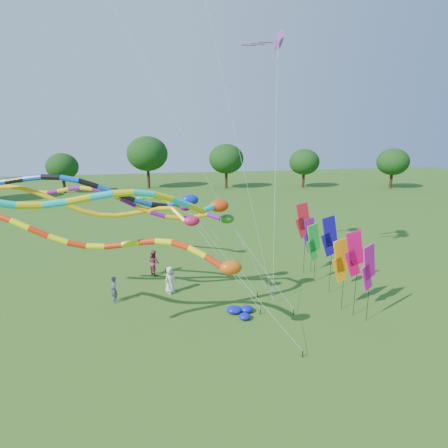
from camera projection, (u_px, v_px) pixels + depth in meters
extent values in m
plane|color=#255115|center=(251.00, 348.00, 16.98)|extent=(160.00, 160.00, 0.00)
cylinder|color=#382314|center=(386.00, 184.00, 60.26)|extent=(0.50, 0.50, 3.25)
ellipsoid|color=#163C10|center=(389.00, 157.00, 59.27)|extent=(6.85, 6.85, 5.83)
cylinder|color=#382314|center=(304.00, 177.00, 70.87)|extent=(0.50, 0.50, 3.00)
ellipsoid|color=#163C10|center=(305.00, 156.00, 69.95)|extent=(6.34, 6.34, 5.39)
cylinder|color=#382314|center=(226.00, 177.00, 70.98)|extent=(0.50, 0.50, 3.02)
ellipsoid|color=#163C10|center=(226.00, 156.00, 70.06)|extent=(6.37, 6.37, 5.42)
cylinder|color=#382314|center=(147.00, 177.00, 70.47)|extent=(0.50, 0.50, 3.13)
ellipsoid|color=#163C10|center=(146.00, 155.00, 69.51)|extent=(6.61, 6.61, 5.62)
cylinder|color=#382314|center=(62.00, 184.00, 62.84)|extent=(0.50, 0.50, 2.50)
ellipsoid|color=#163C10|center=(60.00, 165.00, 62.08)|extent=(5.29, 5.29, 4.49)
cylinder|color=black|center=(303.00, 354.00, 16.24)|extent=(0.05, 0.05, 0.30)
cylinder|color=silver|center=(267.00, 310.00, 16.04)|extent=(0.02, 0.02, 4.83)
ellipsoid|color=#DE550B|center=(231.00, 268.00, 15.87)|extent=(0.96, 0.62, 0.62)
cylinder|color=red|center=(214.00, 262.00, 16.04)|extent=(0.28, 0.28, 0.90)
cylinder|color=#EAEE0C|center=(197.00, 252.00, 16.26)|extent=(0.28, 0.28, 0.86)
cylinder|color=red|center=(180.00, 245.00, 16.48)|extent=(0.28, 0.28, 0.81)
cylinder|color=#EAEE0C|center=(164.00, 242.00, 16.68)|extent=(0.28, 0.28, 0.79)
cylinder|color=red|center=(147.00, 242.00, 16.84)|extent=(0.28, 0.28, 0.79)
cylinder|color=#EAEE0C|center=(131.00, 244.00, 16.95)|extent=(0.28, 0.28, 0.80)
cylinder|color=red|center=(113.00, 246.00, 17.01)|extent=(0.28, 0.28, 0.80)
cylinder|color=#EAEE0C|center=(96.00, 246.00, 16.99)|extent=(0.28, 0.28, 0.81)
cylinder|color=red|center=(77.00, 244.00, 16.92)|extent=(0.28, 0.28, 0.83)
cylinder|color=#EAEE0C|center=(58.00, 239.00, 16.80)|extent=(0.28, 0.28, 0.87)
cylinder|color=red|center=(39.00, 232.00, 16.68)|extent=(0.28, 0.28, 0.89)
cylinder|color=#EAEE0C|center=(20.00, 224.00, 16.60)|extent=(0.28, 0.28, 0.87)
cylinder|color=red|center=(2.00, 218.00, 16.59)|extent=(0.28, 0.28, 0.83)
cylinder|color=black|center=(260.00, 312.00, 20.10)|extent=(0.05, 0.05, 0.30)
cylinder|color=silver|center=(227.00, 266.00, 19.57)|extent=(0.02, 0.02, 6.04)
ellipsoid|color=#CA164D|center=(192.00, 221.00, 19.06)|extent=(0.82, 0.53, 0.53)
cylinder|color=#FFA80D|center=(179.00, 215.00, 19.28)|extent=(0.24, 0.24, 1.05)
cylinder|color=#E2B90B|center=(165.00, 208.00, 19.51)|extent=(0.24, 0.24, 0.73)
cylinder|color=#FFA80D|center=(152.00, 210.00, 19.54)|extent=(0.24, 0.24, 0.74)
cylinder|color=#E2B90B|center=(138.00, 212.00, 19.52)|extent=(0.24, 0.24, 0.75)
cylinder|color=#FFA80D|center=(123.00, 215.00, 19.44)|extent=(0.24, 0.24, 0.75)
cylinder|color=#E2B90B|center=(108.00, 215.00, 19.30)|extent=(0.24, 0.24, 0.75)
cylinder|color=#FFA80D|center=(93.00, 213.00, 19.11)|extent=(0.24, 0.24, 0.78)
cylinder|color=#E2B90B|center=(77.00, 209.00, 18.89)|extent=(0.24, 0.24, 0.82)
cylinder|color=#FFA80D|center=(61.00, 202.00, 18.68)|extent=(0.24, 0.24, 0.83)
cylinder|color=#E2B90B|center=(44.00, 196.00, 18.52)|extent=(0.24, 0.24, 0.80)
cylinder|color=#FFA80D|center=(29.00, 190.00, 18.44)|extent=(0.24, 0.24, 0.76)
cylinder|color=#E2B90B|center=(15.00, 187.00, 18.46)|extent=(0.24, 0.24, 0.73)
cylinder|color=#FFA80D|center=(1.00, 187.00, 18.58)|extent=(0.24, 0.24, 0.74)
cylinder|color=black|center=(293.00, 312.00, 20.10)|extent=(0.05, 0.05, 0.30)
cylinder|color=silver|center=(261.00, 265.00, 19.71)|extent=(0.02, 0.02, 6.09)
ellipsoid|color=#308217|center=(227.00, 219.00, 19.34)|extent=(0.77, 0.49, 0.49)
cylinder|color=#770E9C|center=(214.00, 217.00, 19.63)|extent=(0.22, 0.22, 0.87)
cylinder|color=#FAA90D|center=(201.00, 216.00, 19.88)|extent=(0.22, 0.22, 0.75)
cylinder|color=#770E9C|center=(187.00, 217.00, 19.83)|extent=(0.22, 0.22, 0.75)
cylinder|color=#FAA90D|center=(173.00, 217.00, 19.72)|extent=(0.22, 0.22, 0.76)
cylinder|color=#770E9C|center=(158.00, 214.00, 19.58)|extent=(0.22, 0.22, 0.79)
cylinder|color=#FAA90D|center=(143.00, 209.00, 19.43)|extent=(0.22, 0.22, 0.82)
cylinder|color=#770E9C|center=(128.00, 203.00, 19.30)|extent=(0.22, 0.22, 0.82)
cylinder|color=#FAA90D|center=(114.00, 196.00, 19.24)|extent=(0.22, 0.22, 0.79)
cylinder|color=#770E9C|center=(100.00, 191.00, 19.25)|extent=(0.22, 0.22, 0.75)
cylinder|color=#FAA90D|center=(87.00, 188.00, 19.37)|extent=(0.22, 0.22, 0.73)
cylinder|color=#770E9C|center=(75.00, 188.00, 19.58)|extent=(0.22, 0.22, 0.75)
cylinder|color=#FAA90D|center=(64.00, 190.00, 19.85)|extent=(0.22, 0.22, 0.76)
cylinder|color=#770E9C|center=(53.00, 192.00, 20.16)|extent=(0.22, 0.22, 0.76)
cylinder|color=#FAA90D|center=(43.00, 192.00, 20.44)|extent=(0.22, 0.22, 0.75)
cylinder|color=black|center=(257.00, 295.00, 22.16)|extent=(0.05, 0.05, 0.30)
cylinder|color=silver|center=(225.00, 249.00, 21.05)|extent=(0.02, 0.02, 6.94)
ellipsoid|color=#0D27BE|center=(190.00, 200.00, 19.98)|extent=(0.97, 0.62, 0.62)
cylinder|color=blue|center=(175.00, 203.00, 19.87)|extent=(0.28, 0.28, 0.90)
cylinder|color=black|center=(159.00, 205.00, 19.64)|extent=(0.28, 0.28, 0.88)
cylinder|color=blue|center=(143.00, 202.00, 19.24)|extent=(0.28, 0.28, 0.91)
cylinder|color=black|center=(125.00, 197.00, 18.84)|extent=(0.28, 0.28, 0.94)
cylinder|color=blue|center=(107.00, 190.00, 18.47)|extent=(0.28, 0.28, 0.93)
cylinder|color=black|center=(88.00, 184.00, 18.18)|extent=(0.28, 0.28, 0.90)
cylinder|color=blue|center=(70.00, 179.00, 17.97)|extent=(0.28, 0.28, 0.86)
cylinder|color=black|center=(51.00, 177.00, 17.86)|extent=(0.28, 0.28, 0.85)
cylinder|color=blue|center=(33.00, 178.00, 17.83)|extent=(0.28, 0.28, 0.87)
cylinder|color=black|center=(15.00, 180.00, 17.86)|extent=(0.28, 0.28, 0.88)
cylinder|color=black|center=(273.00, 294.00, 22.38)|extent=(0.05, 0.05, 0.30)
cylinder|color=silver|center=(248.00, 252.00, 20.60)|extent=(0.02, 0.02, 6.85)
ellipsoid|color=red|center=(219.00, 206.00, 18.85)|extent=(1.00, 0.64, 0.64)
cylinder|color=#0CD7D1|center=(208.00, 209.00, 18.26)|extent=(0.29, 0.29, 0.95)
cylinder|color=yellow|center=(196.00, 208.00, 17.54)|extent=(0.29, 0.29, 0.95)
cylinder|color=#0CD7D1|center=(180.00, 202.00, 16.91)|extent=(0.29, 0.29, 0.94)
cylinder|color=yellow|center=(163.00, 197.00, 16.34)|extent=(0.29, 0.29, 0.90)
cylinder|color=#0CD7D1|center=(144.00, 193.00, 15.86)|extent=(0.29, 0.29, 0.87)
cylinder|color=yellow|center=(123.00, 193.00, 15.46)|extent=(0.29, 0.29, 0.87)
cylinder|color=#0CD7D1|center=(101.00, 196.00, 15.12)|extent=(0.29, 0.29, 0.88)
cylinder|color=yellow|center=(78.00, 200.00, 14.82)|extent=(0.29, 0.29, 0.89)
cylinder|color=#0CD7D1|center=(54.00, 204.00, 14.51)|extent=(0.29, 0.29, 0.88)
cylinder|color=yellow|center=(29.00, 205.00, 14.16)|extent=(0.29, 0.29, 0.87)
cylinder|color=#0CD7D1|center=(3.00, 204.00, 13.74)|extent=(0.29, 0.29, 0.89)
cylinder|color=black|center=(232.00, 267.00, 26.95)|extent=(0.05, 0.05, 0.30)
cylinder|color=silver|center=(209.00, 236.00, 26.72)|extent=(0.02, 0.02, 5.32)
ellipsoid|color=#810B68|center=(186.00, 207.00, 26.52)|extent=(0.86, 0.56, 0.56)
cylinder|color=#1BA315|center=(176.00, 204.00, 26.33)|extent=(0.25, 0.25, 0.92)
cylinder|color=yellow|center=(166.00, 200.00, 26.13)|extent=(0.25, 0.25, 0.66)
cylinder|color=#1BA315|center=(158.00, 198.00, 26.29)|extent=(0.25, 0.25, 0.63)
cylinder|color=yellow|center=(150.00, 197.00, 26.53)|extent=(0.25, 0.25, 0.64)
cylinder|color=#1BA315|center=(143.00, 198.00, 26.84)|extent=(0.25, 0.25, 0.66)
cylinder|color=yellow|center=(136.00, 199.00, 27.16)|extent=(0.25, 0.25, 0.66)
cylinder|color=#1BA315|center=(130.00, 200.00, 27.47)|extent=(0.25, 0.25, 0.64)
cylinder|color=yellow|center=(123.00, 199.00, 27.71)|extent=(0.25, 0.25, 0.63)
cylinder|color=#1BA315|center=(115.00, 197.00, 27.87)|extent=(0.25, 0.25, 0.65)
cylinder|color=yellow|center=(108.00, 193.00, 27.94)|extent=(0.25, 0.25, 0.69)
cylinder|color=#1BA315|center=(99.00, 189.00, 27.92)|extent=(0.25, 0.25, 0.71)
cylinder|color=yellow|center=(91.00, 185.00, 27.85)|extent=(0.25, 0.25, 0.70)
cylinder|color=#1BA315|center=(82.00, 181.00, 27.75)|extent=(0.25, 0.25, 0.66)
cylinder|color=yellow|center=(73.00, 180.00, 27.65)|extent=(0.25, 0.25, 0.64)
cylinder|color=black|center=(273.00, 302.00, 21.28)|extent=(0.04, 0.04, 0.30)
cylinder|color=silver|center=(233.00, 122.00, 18.64)|extent=(0.01, 0.01, 20.03)
cylinder|color=black|center=(273.00, 302.00, 21.28)|extent=(0.04, 0.04, 0.30)
cylinder|color=silver|center=(155.00, 83.00, 17.83)|extent=(0.01, 0.01, 26.07)
cylinder|color=black|center=(273.00, 302.00, 21.28)|extent=(0.04, 0.04, 0.30)
cylinder|color=silver|center=(275.00, 167.00, 21.67)|extent=(0.01, 0.01, 15.22)
cone|color=purple|center=(278.00, 40.00, 22.10)|extent=(1.18, 1.27, 1.30)
cube|color=purple|center=(267.00, 42.00, 21.98)|extent=(0.90, 0.12, 0.04)
cube|color=purple|center=(258.00, 44.00, 21.88)|extent=(0.90, 0.12, 0.04)
cube|color=purple|center=(249.00, 46.00, 21.79)|extent=(0.90, 0.12, 0.04)
cylinder|color=black|center=(369.00, 286.00, 19.03)|extent=(0.02, 0.02, 3.86)
cube|color=#F70DAF|center=(369.00, 262.00, 18.60)|extent=(1.10, 0.52, 1.93)
cube|color=#F70DAF|center=(367.00, 277.00, 18.74)|extent=(0.96, 0.46, 1.51)
cylinder|color=black|center=(305.00, 241.00, 25.66)|extent=(0.02, 0.02, 4.66)
cube|color=red|center=(303.00, 216.00, 25.20)|extent=(1.16, 0.13, 1.93)
cube|color=red|center=(302.00, 228.00, 25.36)|extent=(1.01, 0.12, 1.51)
cylinder|color=black|center=(312.00, 247.00, 26.00)|extent=(0.02, 0.02, 3.58)
cube|color=purple|center=(310.00, 231.00, 25.64)|extent=(1.15, 0.28, 1.93)
cube|color=purple|center=(309.00, 242.00, 25.79)|extent=(1.00, 0.25, 1.51)
cylinder|color=black|center=(331.00, 258.00, 22.42)|extent=(0.02, 0.02, 4.48)
cube|color=#170BA0|center=(330.00, 231.00, 21.97)|extent=(1.16, 0.17, 1.93)
cube|color=#170BA0|center=(328.00, 245.00, 22.14)|extent=(1.01, 0.16, 1.51)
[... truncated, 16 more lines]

